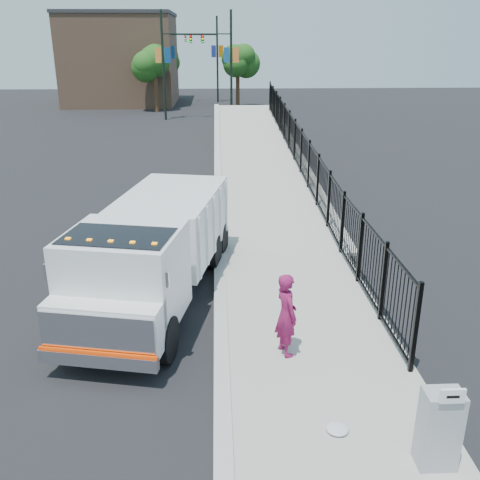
{
  "coord_description": "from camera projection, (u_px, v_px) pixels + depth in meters",
  "views": [
    {
      "loc": [
        -0.03,
        -10.4,
        6.0
      ],
      "look_at": [
        0.51,
        2.0,
        1.3
      ],
      "focal_mm": 40.0,
      "sensor_mm": 36.0,
      "label": 1
    }
  ],
  "objects": [
    {
      "name": "truck",
      "position": [
        153.0,
        248.0,
        12.57
      ],
      "size": [
        3.66,
        7.49,
        2.46
      ],
      "rotation": [
        0.0,
        0.0,
        -0.2
      ],
      "color": "black",
      "rests_on": "ground"
    },
    {
      "name": "light_pole_0",
      "position": [
        167.0,
        61.0,
        40.42
      ],
      "size": [
        3.77,
        0.22,
        8.0
      ],
      "color": "black",
      "rests_on": "ground"
    },
    {
      "name": "utility_cabinet",
      "position": [
        439.0,
        429.0,
        7.67
      ],
      "size": [
        0.55,
        0.4,
        1.25
      ],
      "primitive_type": "cube",
      "color": "gray",
      "rests_on": "sidewalk"
    },
    {
      "name": "ramp",
      "position": [
        260.0,
        165.0,
        26.88
      ],
      "size": [
        3.95,
        24.06,
        3.19
      ],
      "primitive_type": "cube",
      "rotation": [
        0.06,
        0.0,
        0.0
      ],
      "color": "#9E998E",
      "rests_on": "ground"
    },
    {
      "name": "curb",
      "position": [
        222.0,
        378.0,
        9.95
      ],
      "size": [
        0.3,
        12.0,
        0.16
      ],
      "primitive_type": "cube",
      "color": "#ADAAA3",
      "rests_on": "ground"
    },
    {
      "name": "tree_0",
      "position": [
        155.0,
        64.0,
        45.0
      ],
      "size": [
        2.73,
        2.73,
        5.37
      ],
      "color": "#382314",
      "rests_on": "ground"
    },
    {
      "name": "worker",
      "position": [
        286.0,
        315.0,
        10.37
      ],
      "size": [
        0.59,
        0.72,
        1.71
      ],
      "primitive_type": "imported",
      "rotation": [
        0.0,
        0.0,
        1.91
      ],
      "color": "maroon",
      "rests_on": "sidewalk"
    },
    {
      "name": "sidewalk",
      "position": [
        324.0,
        376.0,
        10.03
      ],
      "size": [
        3.55,
        12.0,
        0.12
      ],
      "primitive_type": "cube",
      "color": "#9E998E",
      "rests_on": "ground"
    },
    {
      "name": "building",
      "position": [
        122.0,
        60.0,
        51.17
      ],
      "size": [
        10.0,
        10.0,
        8.0
      ],
      "primitive_type": "cube",
      "color": "#8C664C",
      "rests_on": "ground"
    },
    {
      "name": "tree_1",
      "position": [
        238.0,
        63.0,
        48.09
      ],
      "size": [
        2.34,
        2.34,
        5.17
      ],
      "color": "#382314",
      "rests_on": "ground"
    },
    {
      "name": "debris",
      "position": [
        337.0,
        429.0,
        8.52
      ],
      "size": [
        0.36,
        0.36,
        0.09
      ],
      "primitive_type": "ellipsoid",
      "color": "silver",
      "rests_on": "sidewalk"
    },
    {
      "name": "tree_2",
      "position": [
        166.0,
        59.0,
        55.88
      ],
      "size": [
        2.69,
        2.69,
        5.34
      ],
      "color": "#382314",
      "rests_on": "ground"
    },
    {
      "name": "light_pole_3",
      "position": [
        214.0,
        56.0,
        52.07
      ],
      "size": [
        3.78,
        0.22,
        8.0
      ],
      "color": "black",
      "rests_on": "ground"
    },
    {
      "name": "light_pole_2",
      "position": [
        172.0,
        57.0,
        48.52
      ],
      "size": [
        3.77,
        0.22,
        8.0
      ],
      "color": "black",
      "rests_on": "ground"
    },
    {
      "name": "iron_fence",
      "position": [
        301.0,
        165.0,
        22.88
      ],
      "size": [
        0.1,
        28.0,
        1.8
      ],
      "primitive_type": "cube",
      "color": "black",
      "rests_on": "ground"
    },
    {
      "name": "light_pole_1",
      "position": [
        227.0,
        61.0,
        40.85
      ],
      "size": [
        3.78,
        0.22,
        8.0
      ],
      "color": "black",
      "rests_on": "ground"
    },
    {
      "name": "arrow_sign",
      "position": [
        453.0,
        396.0,
        7.2
      ],
      "size": [
        0.35,
        0.04,
        0.22
      ],
      "primitive_type": "cube",
      "color": "white",
      "rests_on": "utility_cabinet"
    },
    {
      "name": "ground",
      "position": [
        221.0,
        327.0,
        11.84
      ],
      "size": [
        120.0,
        120.0,
        0.0
      ],
      "primitive_type": "plane",
      "color": "black",
      "rests_on": "ground"
    }
  ]
}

